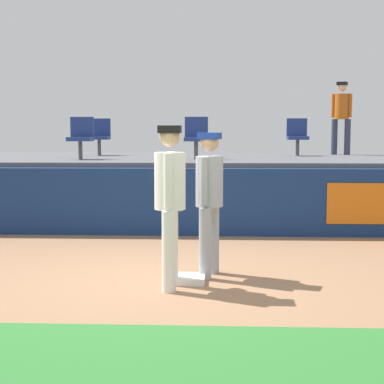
% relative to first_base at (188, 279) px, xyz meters
% --- Properties ---
extents(ground_plane, '(60.00, 60.00, 0.00)m').
position_rel_first_base_xyz_m(ground_plane, '(-0.21, 0.00, -0.04)').
color(ground_plane, '#936B4C').
extents(first_base, '(0.40, 0.40, 0.08)m').
position_rel_first_base_xyz_m(first_base, '(0.00, 0.00, 0.00)').
color(first_base, white).
rests_on(first_base, ground_plane).
extents(player_fielder_home, '(0.37, 0.58, 1.89)m').
position_rel_first_base_xyz_m(player_fielder_home, '(-0.19, -0.25, 1.05)').
color(player_fielder_home, white).
rests_on(player_fielder_home, ground_plane).
extents(player_runner_visitor, '(0.43, 0.49, 1.81)m').
position_rel_first_base_xyz_m(player_runner_visitor, '(0.25, 0.33, 1.01)').
color(player_runner_visitor, '#9EA3AD').
rests_on(player_runner_visitor, ground_plane).
extents(field_wall, '(18.00, 0.26, 1.18)m').
position_rel_first_base_xyz_m(field_wall, '(-0.19, 3.27, 0.55)').
color(field_wall, navy).
rests_on(field_wall, ground_plane).
extents(bleacher_platform, '(18.00, 4.80, 1.26)m').
position_rel_first_base_xyz_m(bleacher_platform, '(-0.21, 5.84, 0.59)').
color(bleacher_platform, '#59595E').
rests_on(bleacher_platform, ground_plane).
extents(seat_front_center, '(0.46, 0.44, 0.84)m').
position_rel_first_base_xyz_m(seat_front_center, '(-0.09, 4.71, 1.69)').
color(seat_front_center, '#4C4C51').
rests_on(seat_front_center, bleacher_platform).
extents(seat_back_left, '(0.45, 0.44, 0.84)m').
position_rel_first_base_xyz_m(seat_back_left, '(-2.37, 6.51, 1.69)').
color(seat_back_left, '#4C4C51').
rests_on(seat_back_left, bleacher_platform).
extents(seat_front_left, '(0.47, 0.44, 0.84)m').
position_rel_first_base_xyz_m(seat_front_left, '(-2.38, 4.71, 1.69)').
color(seat_front_left, '#4C4C51').
rests_on(seat_front_left, bleacher_platform).
extents(seat_back_right, '(0.46, 0.44, 0.84)m').
position_rel_first_base_xyz_m(seat_back_right, '(2.13, 6.51, 1.69)').
color(seat_back_right, '#4C4C51').
rests_on(seat_back_right, bleacher_platform).
extents(spectator_hooded, '(0.45, 0.41, 1.68)m').
position_rel_first_base_xyz_m(spectator_hooded, '(3.21, 7.07, 2.20)').
color(spectator_hooded, '#33384C').
rests_on(spectator_hooded, bleacher_platform).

